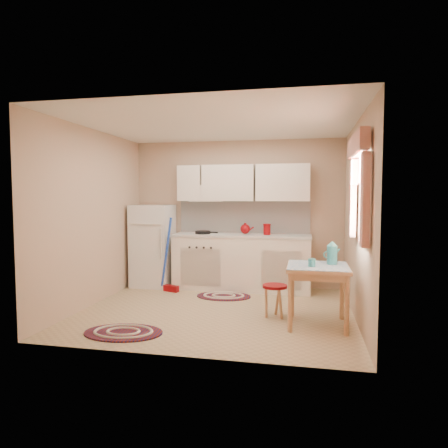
# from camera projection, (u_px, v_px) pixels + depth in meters

# --- Properties ---
(room_shell) EXTENTS (3.64, 3.60, 2.52)m
(room_shell) POSITION_uv_depth(u_px,v_px,m) (231.00, 193.00, 5.52)
(room_shell) COLOR tan
(room_shell) RESTS_ON ground
(fridge) EXTENTS (0.65, 0.60, 1.40)m
(fridge) POSITION_uv_depth(u_px,v_px,m) (153.00, 246.00, 6.88)
(fridge) COLOR white
(fridge) RESTS_ON ground
(broom) EXTENTS (0.30, 0.20, 1.20)m
(broom) POSITION_uv_depth(u_px,v_px,m) (171.00, 255.00, 6.46)
(broom) COLOR blue
(broom) RESTS_ON ground
(base_cabinets) EXTENTS (2.25, 0.60, 0.88)m
(base_cabinets) POSITION_uv_depth(u_px,v_px,m) (242.00, 263.00, 6.64)
(base_cabinets) COLOR white
(base_cabinets) RESTS_ON ground
(countertop) EXTENTS (2.27, 0.62, 0.04)m
(countertop) POSITION_uv_depth(u_px,v_px,m) (242.00, 235.00, 6.61)
(countertop) COLOR beige
(countertop) RESTS_ON base_cabinets
(frying_pan) EXTENTS (0.29, 0.29, 0.05)m
(frying_pan) POSITION_uv_depth(u_px,v_px,m) (203.00, 232.00, 6.68)
(frying_pan) COLOR black
(frying_pan) RESTS_ON countertop
(red_kettle) EXTENTS (0.23, 0.22, 0.18)m
(red_kettle) POSITION_uv_depth(u_px,v_px,m) (245.00, 229.00, 6.59)
(red_kettle) COLOR maroon
(red_kettle) RESTS_ON countertop
(red_canister) EXTENTS (0.14, 0.14, 0.16)m
(red_canister) POSITION_uv_depth(u_px,v_px,m) (267.00, 230.00, 6.52)
(red_canister) COLOR maroon
(red_canister) RESTS_ON countertop
(table) EXTENTS (0.72, 0.72, 0.72)m
(table) POSITION_uv_depth(u_px,v_px,m) (317.00, 296.00, 4.78)
(table) COLOR tan
(table) RESTS_ON ground
(stool) EXTENTS (0.38, 0.38, 0.42)m
(stool) POSITION_uv_depth(u_px,v_px,m) (275.00, 301.00, 5.10)
(stool) COLOR maroon
(stool) RESTS_ON ground
(coffee_pot) EXTENTS (0.19, 0.18, 0.31)m
(coffee_pot) POSITION_uv_depth(u_px,v_px,m) (332.00, 252.00, 4.82)
(coffee_pot) COLOR teal
(coffee_pot) RESTS_ON table
(mug) EXTENTS (0.11, 0.11, 0.10)m
(mug) POSITION_uv_depth(u_px,v_px,m) (312.00, 263.00, 4.66)
(mug) COLOR teal
(mug) RESTS_ON table
(rug_center) EXTENTS (0.87, 0.60, 0.02)m
(rug_center) POSITION_uv_depth(u_px,v_px,m) (224.00, 296.00, 6.16)
(rug_center) COLOR #65190B
(rug_center) RESTS_ON ground
(rug_left) EXTENTS (0.95, 0.67, 0.02)m
(rug_left) POSITION_uv_depth(u_px,v_px,m) (123.00, 333.00, 4.52)
(rug_left) COLOR #65190B
(rug_left) RESTS_ON ground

